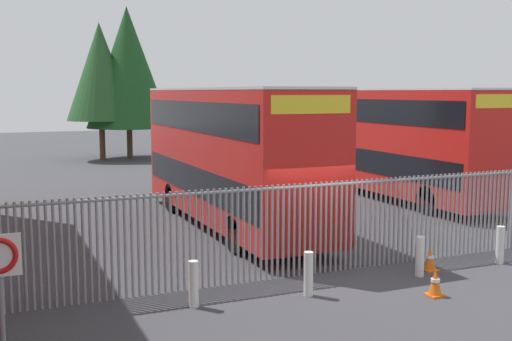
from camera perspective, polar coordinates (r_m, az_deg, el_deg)
The scene contains 13 objects.
ground_plane at distance 22.29m, azimuth -4.07°, elevation -3.91°, with size 100.00×100.00×0.00m, color #3D3D42.
palisade_fence at distance 14.50m, azimuth 3.26°, elevation -5.21°, with size 13.72×0.14×2.35m.
double_decker_bus_near_gate at distance 25.74m, azimuth 12.90°, elevation 2.86°, with size 2.54×10.81×4.42m.
double_decker_bus_behind_fence_left at distance 19.87m, azimuth -2.35°, elevation 1.80°, with size 2.54×10.81×4.42m.
bollard_near_left at distance 12.74m, azimuth -5.73°, elevation -10.29°, with size 0.20×0.20×0.95m, color silver.
bollard_center_front at distance 13.39m, azimuth 4.82°, elevation -9.40°, with size 0.20×0.20×0.95m, color silver.
bollard_near_right at distance 15.17m, azimuth 14.76°, elevation -7.62°, with size 0.20×0.20×0.95m, color silver.
bollard_far_right at distance 16.92m, azimuth 21.42°, elevation -6.34°, with size 0.20×0.20×0.95m, color silver.
traffic_cone_by_gate at distance 15.74m, azimuth 15.62°, elevation -7.81°, with size 0.34×0.34×0.59m.
traffic_cone_mid_forecourt at distance 13.90m, azimuth 16.07°, elevation -9.83°, with size 0.34×0.34×0.59m.
speed_limit_sign_post at distance 9.46m, azimuth -22.39°, elevation -8.80°, with size 0.60×0.14×2.40m.
tree_tall_back at distance 40.93m, azimuth -11.64°, elevation 9.20°, with size 5.34×5.34×9.64m.
tree_short_side at distance 40.54m, azimuth -14.06°, elevation 8.75°, with size 4.25×4.25×8.57m.
Camera 1 is at (-7.15, -12.67, 4.30)m, focal length 43.75 mm.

